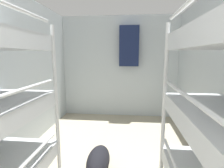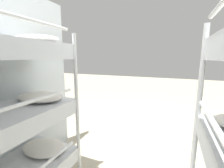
% 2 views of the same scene
% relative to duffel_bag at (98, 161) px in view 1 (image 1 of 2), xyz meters
% --- Properties ---
extents(wall_back, '(2.83, 0.06, 2.37)m').
position_rel_duffel_bag_xyz_m(wall_back, '(0.13, 2.19, 1.04)').
color(wall_back, silver).
rests_on(wall_back, ground_plane).
extents(duffel_bag, '(0.28, 0.60, 0.28)m').
position_rel_duffel_bag_xyz_m(duffel_bag, '(0.00, 0.00, 0.00)').
color(duffel_bag, black).
rests_on(duffel_bag, ground_plane).
extents(hanging_coat, '(0.44, 0.12, 0.90)m').
position_rel_duffel_bag_xyz_m(hanging_coat, '(0.35, 2.04, 1.53)').
color(hanging_coat, '#192347').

